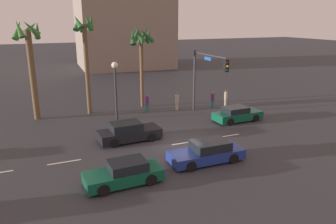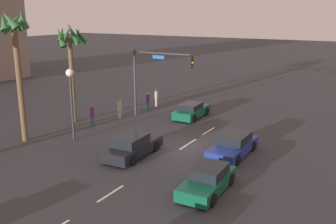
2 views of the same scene
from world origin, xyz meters
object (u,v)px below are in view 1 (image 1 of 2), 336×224
pedestrian_0 (212,99)px  pedestrian_1 (226,97)px  streetlamp (115,79)px  palm_tree_2 (30,52)px  car_1 (237,114)px  palm_tree_0 (85,42)px  car_5 (124,173)px  traffic_signal (205,72)px  car_2 (129,132)px  pedestrian_2 (177,101)px  car_3 (207,152)px  palm_tree_1 (141,44)px  pedestrian_3 (147,103)px

pedestrian_0 → pedestrian_1: pedestrian_1 is taller
streetlamp → palm_tree_2: bearing=156.0°
car_1 → palm_tree_0: bearing=146.5°
car_5 → traffic_signal: 14.46m
pedestrian_0 → palm_tree_0: size_ratio=0.18×
car_2 → palm_tree_0: bearing=98.9°
car_1 → traffic_signal: size_ratio=0.74×
pedestrian_1 → streetlamp: bearing=-179.0°
pedestrian_1 → car_2: bearing=-154.6°
pedestrian_1 → palm_tree_2: palm_tree_2 is taller
car_1 → pedestrian_2: bearing=123.0°
pedestrian_0 → palm_tree_0: 13.35m
pedestrian_2 → traffic_signal: bearing=-59.6°
streetlamp → palm_tree_0: size_ratio=0.56×
car_3 → traffic_signal: bearing=62.0°
traffic_signal → pedestrian_1: bearing=30.2°
car_1 → palm_tree_1: bearing=127.7°
streetlamp → pedestrian_3: (3.26, 1.11, -2.73)m
traffic_signal → streetlamp: size_ratio=1.15×
palm_tree_2 → palm_tree_0: bearing=0.3°
car_3 → palm_tree_0: bearing=109.1°
pedestrian_0 → palm_tree_1: (-6.36, 3.07, 5.40)m
car_1 → pedestrian_1: bearing=68.0°
pedestrian_3 → car_5: bearing=-114.6°
pedestrian_1 → pedestrian_3: 8.27m
traffic_signal → pedestrian_2: traffic_signal is taller
car_5 → car_2: bearing=71.5°
car_5 → pedestrian_0: 17.11m
car_3 → car_5: bearing=-172.6°
car_5 → pedestrian_3: 13.99m
car_5 → palm_tree_2: size_ratio=0.49×
car_3 → pedestrian_3: pedestrian_3 is taller
car_2 → pedestrian_2: bearing=42.4°
car_3 → traffic_signal: 10.64m
car_5 → pedestrian_0: size_ratio=2.57×
pedestrian_3 → palm_tree_1: palm_tree_1 is taller
car_2 → pedestrian_2: size_ratio=2.63×
traffic_signal → palm_tree_0: bearing=152.6°
car_5 → palm_tree_0: 15.76m
car_1 → pedestrian_1: (1.94, 4.81, 0.28)m
car_3 → car_5: size_ratio=1.12×
car_5 → streetlamp: size_ratio=0.82×
car_2 → car_3: (3.47, -5.41, -0.04)m
pedestrian_1 → pedestrian_2: (-5.32, 0.40, 0.02)m
car_1 → pedestrian_0: pedestrian_0 is taller
streetlamp → pedestrian_1: 11.82m
car_5 → palm_tree_1: (6.07, 14.82, 5.66)m
pedestrian_0 → pedestrian_3: bearing=171.7°
car_1 → car_2: size_ratio=0.94×
car_1 → streetlamp: bearing=154.2°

